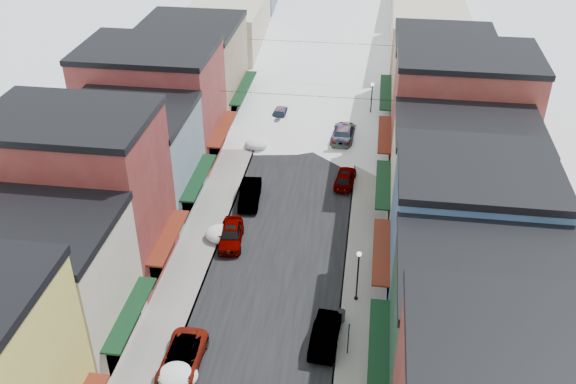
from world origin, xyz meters
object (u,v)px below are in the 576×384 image
(car_green_sedan, at_px, (326,333))
(streetlamp_near, at_px, (358,270))
(car_silver_sedan, at_px, (231,235))
(trash_can, at_px, (341,316))
(car_dark_hatch, at_px, (250,194))
(car_white_suv, at_px, (182,359))

(car_green_sedan, distance_m, streetlamp_near, 5.06)
(car_silver_sedan, xyz_separation_m, streetlamp_near, (10.13, -5.46, 1.98))
(trash_can, bearing_deg, car_dark_hatch, 122.60)
(car_silver_sedan, relative_size, trash_can, 5.13)
(car_dark_hatch, bearing_deg, car_silver_sedan, -98.33)
(car_silver_sedan, relative_size, car_green_sedan, 0.97)
(car_dark_hatch, distance_m, streetlamp_near, 15.27)
(car_silver_sedan, xyz_separation_m, trash_can, (9.25, -7.81, -0.17))
(car_silver_sedan, bearing_deg, car_dark_hatch, 80.00)
(car_white_suv, distance_m, car_dark_hatch, 19.22)
(car_white_suv, height_order, car_dark_hatch, car_dark_hatch)
(car_green_sedan, xyz_separation_m, trash_can, (0.90, 1.95, -0.17))
(car_white_suv, distance_m, streetlamp_near, 13.05)
(car_white_suv, xyz_separation_m, trash_can, (9.50, 5.30, -0.11))
(car_dark_hatch, relative_size, streetlamp_near, 1.15)
(car_white_suv, xyz_separation_m, streetlamp_near, (10.37, 7.65, 2.04))
(car_dark_hatch, height_order, car_green_sedan, car_dark_hatch)
(car_dark_hatch, relative_size, car_green_sedan, 1.02)
(car_dark_hatch, xyz_separation_m, streetlamp_near, (9.78, -11.56, 1.97))
(car_green_sedan, bearing_deg, car_white_suv, 25.18)
(car_white_suv, height_order, streetlamp_near, streetlamp_near)
(car_white_suv, distance_m, car_green_sedan, 9.23)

